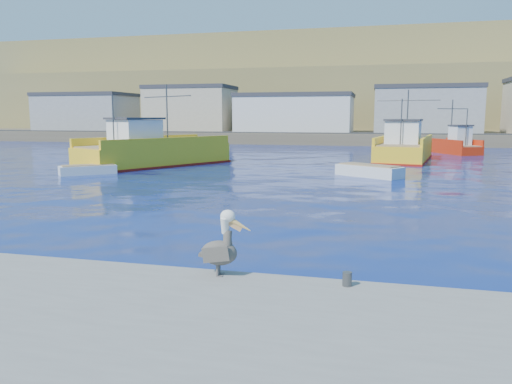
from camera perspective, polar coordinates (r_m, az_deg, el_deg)
ground at (r=14.67m, az=-0.67°, el=-7.33°), size 260.00×260.00×0.00m
dock_bollards at (r=11.19m, az=-2.13°, el=-8.96°), size 36.20×0.20×0.30m
far_shore at (r=123.00m, az=12.57°, el=10.71°), size 200.00×81.00×24.00m
trawler_yellow_a at (r=42.04m, az=-11.73°, el=4.50°), size 10.03×13.79×6.76m
trawler_yellow_b at (r=48.40m, az=16.58°, el=4.76°), size 6.00×12.60×6.62m
boat_orange at (r=59.08m, az=21.82°, el=5.02°), size 5.32×7.33×5.90m
skiff_left at (r=37.18m, az=-18.67°, el=2.34°), size 3.72×3.54×0.83m
skiff_mid at (r=34.72m, az=12.79°, el=2.26°), size 4.71×3.91×1.00m
pelican at (r=11.21m, az=-4.03°, el=-6.34°), size 1.22×0.55×1.50m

